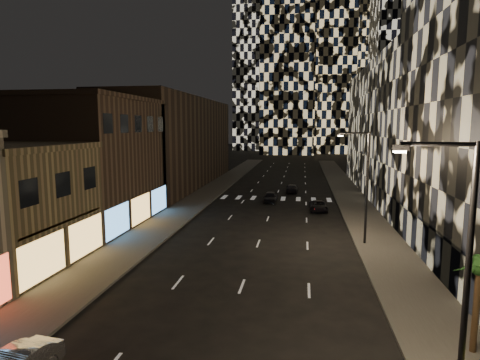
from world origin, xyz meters
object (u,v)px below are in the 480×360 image
(streetlight_far, at_px, (364,180))
(car_dark_oncoming, at_px, (292,188))
(car_dark_midlane, at_px, (270,197))
(streetlight_near, at_px, (460,264))
(palm_tree, at_px, (479,274))
(car_dark_rightlane, at_px, (318,206))

(streetlight_far, relative_size, car_dark_oncoming, 2.21)
(car_dark_midlane, bearing_deg, car_dark_oncoming, 72.76)
(streetlight_far, xyz_separation_m, car_dark_midlane, (-8.85, 17.20, -4.68))
(streetlight_near, bearing_deg, palm_tree, 61.04)
(car_dark_midlane, bearing_deg, car_dark_rightlane, -37.33)
(streetlight_near, xyz_separation_m, streetlight_far, (0.00, 20.00, 0.00))
(streetlight_near, xyz_separation_m, car_dark_oncoming, (-6.32, 45.28, -4.76))
(car_dark_midlane, height_order, car_dark_rightlane, car_dark_midlane)
(car_dark_oncoming, height_order, car_dark_rightlane, car_dark_oncoming)
(car_dark_midlane, relative_size, car_dark_rightlane, 0.95)
(car_dark_midlane, height_order, car_dark_oncoming, car_dark_midlane)
(streetlight_far, distance_m, car_dark_oncoming, 26.49)
(streetlight_near, bearing_deg, car_dark_midlane, 103.39)
(streetlight_near, distance_m, car_dark_oncoming, 45.96)
(car_dark_oncoming, bearing_deg, palm_tree, 102.54)
(car_dark_midlane, height_order, palm_tree, palm_tree)
(streetlight_near, relative_size, car_dark_rightlane, 2.17)
(streetlight_near, relative_size, streetlight_far, 1.00)
(streetlight_near, bearing_deg, streetlight_far, 90.00)
(car_dark_midlane, distance_m, car_dark_rightlane, 7.37)
(streetlight_near, distance_m, car_dark_midlane, 38.53)
(streetlight_near, distance_m, palm_tree, 5.23)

